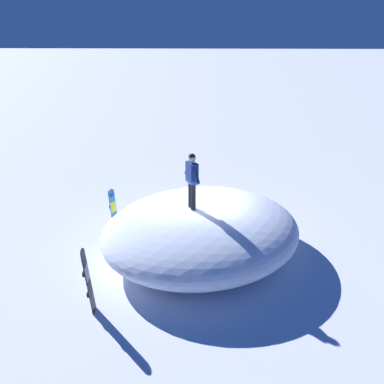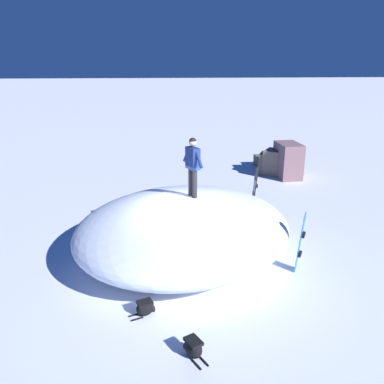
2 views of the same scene
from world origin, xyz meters
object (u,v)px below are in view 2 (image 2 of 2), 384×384
at_px(snowboard_primary_upright, 301,241).
at_px(backpack_near, 193,347).
at_px(snowboard_secondary_upright, 254,191).
at_px(backpack_far, 145,308).
at_px(snowboarder_standing, 193,162).

bearing_deg(snowboard_primary_upright, backpack_near, -46.50).
xyz_separation_m(snowboard_secondary_upright, backpack_far, (5.44, -3.65, -0.73)).
distance_m(snowboard_primary_upright, snowboard_secondary_upright, 3.94).
bearing_deg(snowboard_secondary_upright, backpack_far, -33.88).
bearing_deg(snowboarder_standing, backpack_near, -5.28).
bearing_deg(snowboard_primary_upright, snowboard_secondary_upright, -176.63).
bearing_deg(snowboard_primary_upright, snowboarder_standing, -117.68).
distance_m(snowboarder_standing, snowboard_primary_upright, 3.42).
height_order(snowboarder_standing, snowboard_secondary_upright, snowboarder_standing).
relative_size(snowboarder_standing, snowboard_secondary_upright, 0.92).
relative_size(snowboarder_standing, backpack_near, 2.56).
bearing_deg(backpack_far, snowboarder_standing, 156.05).
relative_size(snowboard_secondary_upright, backpack_near, 2.77).
bearing_deg(backpack_near, snowboard_secondary_upright, 157.79).
relative_size(snowboarder_standing, backpack_far, 2.70).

